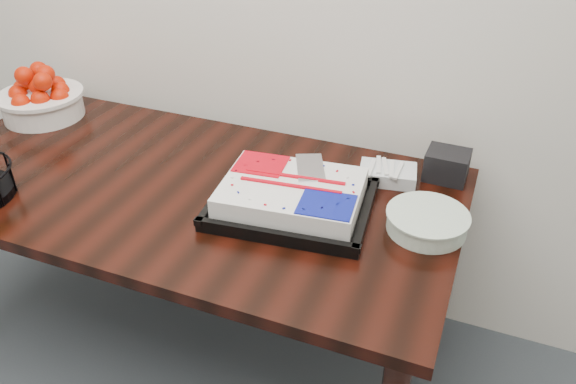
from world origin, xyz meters
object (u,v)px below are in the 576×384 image
at_px(table, 181,204).
at_px(napkin_box, 447,165).
at_px(tangerine_bowl, 40,96).
at_px(cake_tray, 292,197).
at_px(plate_stack, 427,222).

bearing_deg(table, napkin_box, 23.63).
distance_m(tangerine_bowl, napkin_box, 1.56).
xyz_separation_m(cake_tray, tangerine_bowl, (-1.15, 0.24, 0.05)).
distance_m(table, cake_tray, 0.42).
xyz_separation_m(tangerine_bowl, plate_stack, (1.55, -0.19, -0.06)).
height_order(cake_tray, napkin_box, same).
relative_size(table, plate_stack, 7.65).
distance_m(tangerine_bowl, plate_stack, 1.56).
bearing_deg(plate_stack, cake_tray, -173.38).
distance_m(cake_tray, tangerine_bowl, 1.18).
bearing_deg(napkin_box, cake_tray, -138.29).
relative_size(cake_tray, napkin_box, 3.75).
height_order(table, cake_tray, cake_tray).
bearing_deg(cake_tray, tangerine_bowl, 168.36).
bearing_deg(napkin_box, table, -156.37).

